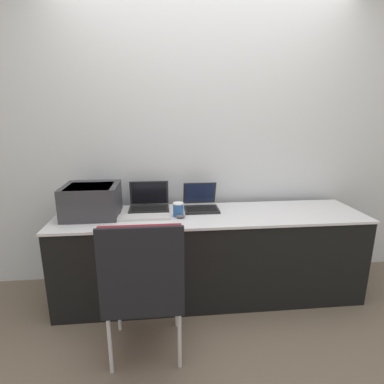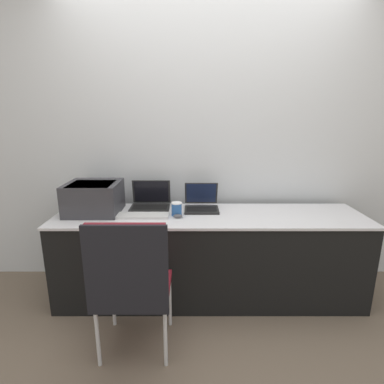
% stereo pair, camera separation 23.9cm
% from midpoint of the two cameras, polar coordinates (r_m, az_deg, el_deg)
% --- Properties ---
extents(ground_plane, '(14.00, 14.00, 0.00)m').
position_cam_midpoint_polar(ground_plane, '(2.51, 6.66, -22.56)').
color(ground_plane, '#6B5B4C').
extents(wall_back, '(8.00, 0.05, 2.60)m').
position_cam_midpoint_polar(wall_back, '(2.71, 5.83, 10.03)').
color(wall_back, silver).
rests_on(wall_back, ground_plane).
extents(table, '(2.48, 0.61, 0.73)m').
position_cam_midpoint_polar(table, '(2.57, 6.17, -12.05)').
color(table, black).
rests_on(table, ground_plane).
extents(printer, '(0.42, 0.38, 0.25)m').
position_cam_midpoint_polar(printer, '(2.52, -15.49, -0.88)').
color(printer, '#333338').
rests_on(printer, table).
extents(laptop_left, '(0.33, 0.25, 0.23)m').
position_cam_midpoint_polar(laptop_left, '(2.59, -5.13, -1.90)').
color(laptop_left, black).
rests_on(laptop_left, table).
extents(laptop_right, '(0.28, 0.29, 0.21)m').
position_cam_midpoint_polar(laptop_right, '(2.54, 4.67, -2.25)').
color(laptop_right, black).
rests_on(laptop_right, table).
extents(external_keyboard, '(0.41, 0.13, 0.02)m').
position_cam_midpoint_polar(external_keyboard, '(2.37, -6.41, -4.52)').
color(external_keyboard, silver).
rests_on(external_keyboard, table).
extents(coffee_cup, '(0.08, 0.08, 0.11)m').
position_cam_midpoint_polar(coffee_cup, '(2.37, 0.10, -3.31)').
color(coffee_cup, '#285699').
rests_on(coffee_cup, table).
extents(mouse, '(0.07, 0.04, 0.03)m').
position_cam_midpoint_polar(mouse, '(2.33, 0.41, -4.66)').
color(mouse, '#4C4C51').
rests_on(mouse, table).
extents(chair, '(0.47, 0.43, 0.94)m').
position_cam_midpoint_polar(chair, '(1.86, -7.78, -15.98)').
color(chair, maroon).
rests_on(chair, ground_plane).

